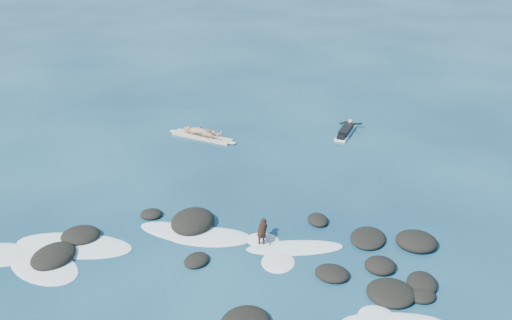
# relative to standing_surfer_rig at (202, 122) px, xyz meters

# --- Properties ---
(ground) EXTENTS (160.00, 160.00, 0.00)m
(ground) POSITION_rel_standing_surfer_rig_xyz_m (3.12, -7.61, -0.80)
(ground) COLOR #0A2642
(ground) RESTS_ON ground
(reef_rocks) EXTENTS (13.77, 7.30, 0.61)m
(reef_rocks) POSITION_rel_standing_surfer_rig_xyz_m (3.97, -8.94, -0.69)
(reef_rocks) COLOR black
(reef_rocks) RESTS_ON ground
(breaking_foam) EXTENTS (14.94, 4.79, 0.12)m
(breaking_foam) POSITION_rel_standing_surfer_rig_xyz_m (1.67, -9.24, -0.79)
(breaking_foam) COLOR white
(breaking_foam) RESTS_ON ground
(standing_surfer_rig) EXTENTS (3.52, 1.25, 2.02)m
(standing_surfer_rig) POSITION_rel_standing_surfer_rig_xyz_m (0.00, 0.00, 0.00)
(standing_surfer_rig) COLOR beige
(standing_surfer_rig) RESTS_ON ground
(paddling_surfer_rig) EXTENTS (1.14, 2.51, 0.43)m
(paddling_surfer_rig) POSITION_rel_standing_surfer_rig_xyz_m (6.44, 2.07, -0.65)
(paddling_surfer_rig) COLOR white
(paddling_surfer_rig) RESTS_ON ground
(dog) EXTENTS (0.34, 1.07, 0.68)m
(dog) POSITION_rel_standing_surfer_rig_xyz_m (4.58, -7.75, -0.34)
(dog) COLOR black
(dog) RESTS_ON ground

